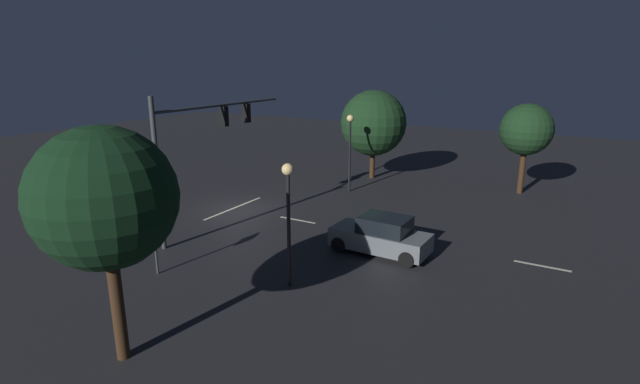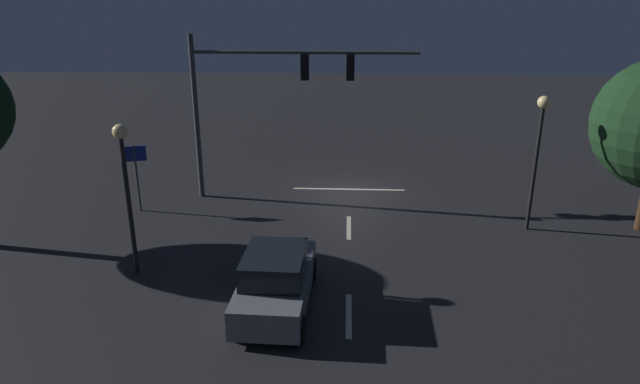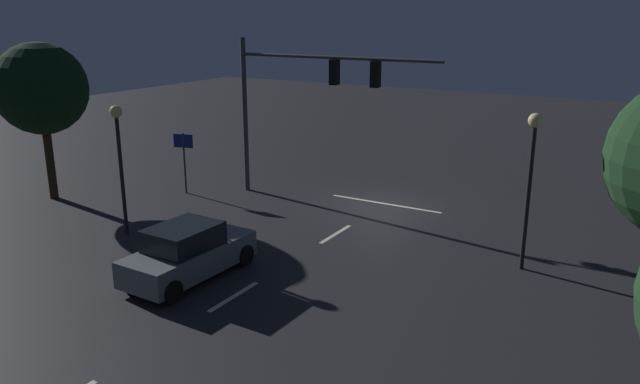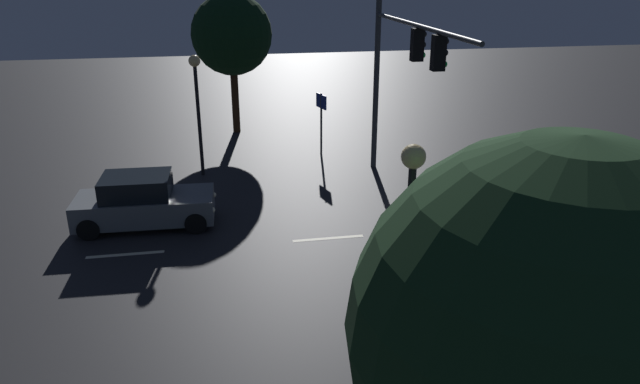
{
  "view_description": "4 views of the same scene",
  "coord_description": "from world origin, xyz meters",
  "px_view_note": "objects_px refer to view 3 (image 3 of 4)",
  "views": [
    {
      "loc": [
        20.5,
        17.06,
        8.24
      ],
      "look_at": [
        0.98,
        5.94,
        2.05
      ],
      "focal_mm": 26.9,
      "sensor_mm": 36.0,
      "label": 1
    },
    {
      "loc": [
        0.14,
        22.77,
        8.09
      ],
      "look_at": [
        1.0,
        5.54,
        1.94
      ],
      "focal_mm": 30.56,
      "sensor_mm": 36.0,
      "label": 2
    },
    {
      "loc": [
        -10.27,
        22.63,
        7.78
      ],
      "look_at": [
        0.49,
        4.29,
        1.61
      ],
      "focal_mm": 34.66,
      "sensor_mm": 36.0,
      "label": 3
    },
    {
      "loc": [
        -15.72,
        7.08,
        7.82
      ],
      "look_at": [
        0.49,
        4.17,
        1.36
      ],
      "focal_mm": 32.49,
      "sensor_mm": 36.0,
      "label": 4
    }
  ],
  "objects_px": {
    "traffic_signal_assembly": "(301,89)",
    "street_lamp_left_kerb": "(531,162)",
    "car_approaching": "(188,253)",
    "route_sign": "(184,150)",
    "street_lamp_right_kerb": "(119,145)",
    "tree_right_near": "(41,89)"
  },
  "relations": [
    {
      "from": "traffic_signal_assembly",
      "to": "tree_right_near",
      "type": "distance_m",
      "value": 10.85
    },
    {
      "from": "traffic_signal_assembly",
      "to": "street_lamp_left_kerb",
      "type": "height_order",
      "value": "traffic_signal_assembly"
    },
    {
      "from": "tree_right_near",
      "to": "traffic_signal_assembly",
      "type": "bearing_deg",
      "value": -150.38
    },
    {
      "from": "tree_right_near",
      "to": "car_approaching",
      "type": "bearing_deg",
      "value": 162.57
    },
    {
      "from": "car_approaching",
      "to": "route_sign",
      "type": "relative_size",
      "value": 1.62
    },
    {
      "from": "traffic_signal_assembly",
      "to": "car_approaching",
      "type": "relative_size",
      "value": 2.07
    },
    {
      "from": "car_approaching",
      "to": "tree_right_near",
      "type": "distance_m",
      "value": 12.03
    },
    {
      "from": "traffic_signal_assembly",
      "to": "route_sign",
      "type": "relative_size",
      "value": 3.34
    },
    {
      "from": "traffic_signal_assembly",
      "to": "street_lamp_right_kerb",
      "type": "height_order",
      "value": "traffic_signal_assembly"
    },
    {
      "from": "route_sign",
      "to": "tree_right_near",
      "type": "bearing_deg",
      "value": 38.34
    },
    {
      "from": "car_approaching",
      "to": "street_lamp_left_kerb",
      "type": "bearing_deg",
      "value": -145.99
    },
    {
      "from": "street_lamp_left_kerb",
      "to": "street_lamp_right_kerb",
      "type": "height_order",
      "value": "street_lamp_left_kerb"
    },
    {
      "from": "street_lamp_right_kerb",
      "to": "route_sign",
      "type": "height_order",
      "value": "street_lamp_right_kerb"
    },
    {
      "from": "traffic_signal_assembly",
      "to": "street_lamp_right_kerb",
      "type": "xyz_separation_m",
      "value": [
        3.21,
        6.99,
        -1.43
      ]
    },
    {
      "from": "traffic_signal_assembly",
      "to": "tree_right_near",
      "type": "height_order",
      "value": "traffic_signal_assembly"
    },
    {
      "from": "traffic_signal_assembly",
      "to": "street_lamp_left_kerb",
      "type": "relative_size",
      "value": 1.85
    },
    {
      "from": "street_lamp_right_kerb",
      "to": "tree_right_near",
      "type": "distance_m",
      "value": 6.58
    },
    {
      "from": "street_lamp_right_kerb",
      "to": "car_approaching",
      "type": "bearing_deg",
      "value": 158.94
    },
    {
      "from": "car_approaching",
      "to": "street_lamp_right_kerb",
      "type": "xyz_separation_m",
      "value": [
        4.62,
        -1.78,
        2.53
      ]
    },
    {
      "from": "traffic_signal_assembly",
      "to": "street_lamp_left_kerb",
      "type": "distance_m",
      "value": 10.53
    },
    {
      "from": "car_approaching",
      "to": "route_sign",
      "type": "height_order",
      "value": "route_sign"
    },
    {
      "from": "street_lamp_right_kerb",
      "to": "tree_right_near",
      "type": "bearing_deg",
      "value": -14.64
    }
  ]
}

